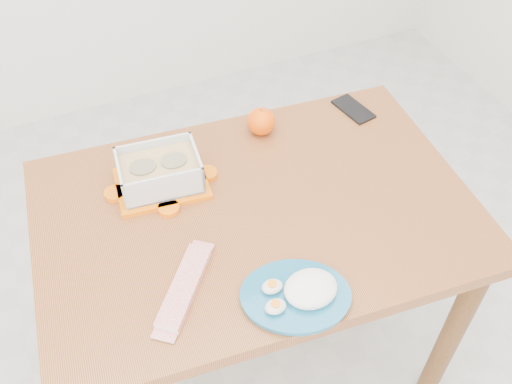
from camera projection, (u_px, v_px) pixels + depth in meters
name	position (u px, v px, depth m)	size (l,w,h in m)	color
dining_table	(256.00, 237.00, 1.50)	(1.14, 0.80, 0.75)	#A8532F
food_container	(160.00, 172.00, 1.44)	(0.25, 0.20, 0.10)	orange
orange_fruit	(261.00, 121.00, 1.59)	(0.08, 0.08, 0.08)	#FF4F05
rice_plate	(300.00, 292.00, 1.22)	(0.31, 0.31, 0.06)	#186286
candy_bar	(184.00, 287.00, 1.25)	(0.22, 0.05, 0.02)	red
smartphone	(353.00, 109.00, 1.69)	(0.07, 0.13, 0.01)	black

